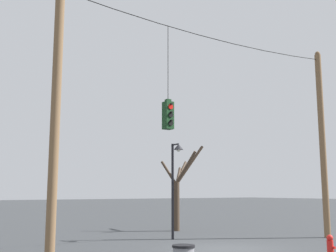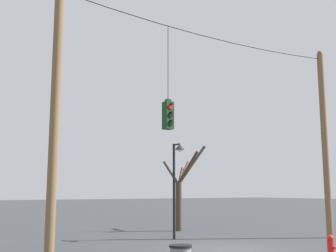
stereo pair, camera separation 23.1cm
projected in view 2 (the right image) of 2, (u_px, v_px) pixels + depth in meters
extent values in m
plane|color=#383A3D|center=(227.00, 249.00, 16.24)|extent=(200.00, 200.00, 0.00)
cylinder|color=brown|center=(55.00, 117.00, 13.61)|extent=(0.31, 0.31, 9.18)
cylinder|color=brown|center=(325.00, 143.00, 20.91)|extent=(0.31, 0.31, 9.18)
sphere|color=brown|center=(320.00, 53.00, 21.63)|extent=(0.25, 0.25, 0.25)
cylinder|color=black|center=(87.00, 0.00, 14.78)|extent=(1.95, 0.03, 0.19)
cylinder|color=black|center=(136.00, 16.00, 15.81)|extent=(1.95, 0.03, 0.14)
cylinder|color=black|center=(179.00, 29.00, 16.84)|extent=(1.95, 0.03, 0.08)
cylinder|color=black|center=(217.00, 39.00, 17.88)|extent=(1.95, 0.03, 0.03)
cylinder|color=black|center=(250.00, 47.00, 18.92)|extent=(1.95, 0.03, 0.08)
cylinder|color=black|center=(280.00, 53.00, 19.98)|extent=(1.95, 0.03, 0.14)
cylinder|color=black|center=(307.00, 57.00, 21.04)|extent=(1.95, 0.03, 0.19)
cube|color=#143819|center=(168.00, 116.00, 16.02)|extent=(0.34, 0.34, 1.06)
cube|color=#143819|center=(168.00, 101.00, 16.10)|extent=(0.19, 0.19, 0.10)
cylinder|color=black|center=(168.00, 62.00, 16.34)|extent=(0.02, 0.02, 2.95)
cylinder|color=red|center=(171.00, 107.00, 15.91)|extent=(0.20, 0.03, 0.20)
cylinder|color=black|center=(171.00, 104.00, 15.89)|extent=(0.07, 0.12, 0.07)
cylinder|color=black|center=(171.00, 115.00, 15.86)|extent=(0.20, 0.03, 0.20)
cylinder|color=black|center=(171.00, 112.00, 15.84)|extent=(0.07, 0.12, 0.07)
cylinder|color=black|center=(171.00, 123.00, 15.81)|extent=(0.20, 0.03, 0.20)
cylinder|color=black|center=(171.00, 121.00, 15.79)|extent=(0.07, 0.12, 0.07)
cylinder|color=black|center=(174.00, 191.00, 19.88)|extent=(0.12, 0.12, 4.47)
cylinder|color=black|center=(177.00, 144.00, 20.01)|extent=(0.07, 0.49, 0.07)
cone|color=#232328|center=(180.00, 147.00, 19.78)|extent=(0.45, 0.45, 0.27)
sphere|color=silver|center=(180.00, 150.00, 19.76)|extent=(0.20, 0.20, 0.20)
cylinder|color=#423326|center=(179.00, 206.00, 23.93)|extent=(0.35, 0.35, 2.74)
cylinder|color=#423326|center=(181.00, 176.00, 24.77)|extent=(1.02, 1.01, 1.15)
cylinder|color=#423326|center=(188.00, 167.00, 23.92)|extent=(0.70, 1.34, 1.86)
cylinder|color=#423326|center=(192.00, 165.00, 24.42)|extent=(1.61, 0.82, 2.30)
cylinder|color=#423326|center=(171.00, 173.00, 24.39)|extent=(0.72, 0.94, 1.44)
cylinder|color=#423326|center=(184.00, 172.00, 25.19)|extent=(1.75, 1.45, 1.47)
cylinder|color=red|center=(331.00, 249.00, 14.18)|extent=(0.22, 0.22, 0.56)
sphere|color=red|center=(330.00, 238.00, 14.24)|extent=(0.22, 0.22, 0.22)
cylinder|color=red|center=(334.00, 248.00, 14.07)|extent=(0.09, 0.10, 0.09)
cylinder|color=black|center=(181.00, 246.00, 10.39)|extent=(0.57, 0.57, 0.06)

